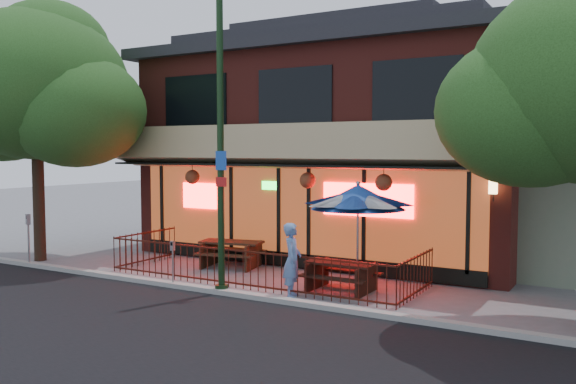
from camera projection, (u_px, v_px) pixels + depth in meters
name	position (u px, v px, depth m)	size (l,w,h in m)	color
ground	(231.00, 290.00, 15.05)	(80.00, 80.00, 0.00)	gray
asphalt_street	(17.00, 363.00, 9.86)	(80.00, 11.00, 0.00)	black
curb	(219.00, 291.00, 14.61)	(80.00, 0.25, 0.12)	#999993
restaurant_building	(350.00, 130.00, 20.91)	(12.96, 9.49, 8.05)	maroon
patio_fence	(243.00, 261.00, 15.44)	(8.44, 2.62, 1.00)	#3D140D
street_light	(221.00, 163.00, 14.48)	(0.43, 0.32, 7.00)	black
street_tree_left	(39.00, 77.00, 18.70)	(5.60, 5.60, 8.05)	#34251A
picnic_table_left	(231.00, 250.00, 17.90)	(2.06, 1.74, 0.77)	#3D2516
picnic_table_right	(341.00, 272.00, 14.83)	(1.70, 1.30, 0.73)	black
patio_umbrella	(358.00, 197.00, 15.08)	(2.35, 2.35, 2.68)	gray
pedestrian	(292.00, 260.00, 14.24)	(0.64, 0.42, 1.75)	#6289C5
parking_meter_near	(173.00, 256.00, 15.30)	(0.11, 0.10, 1.17)	#92959A
parking_meter_far	(28.00, 231.00, 18.05)	(0.17, 0.16, 1.56)	gray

